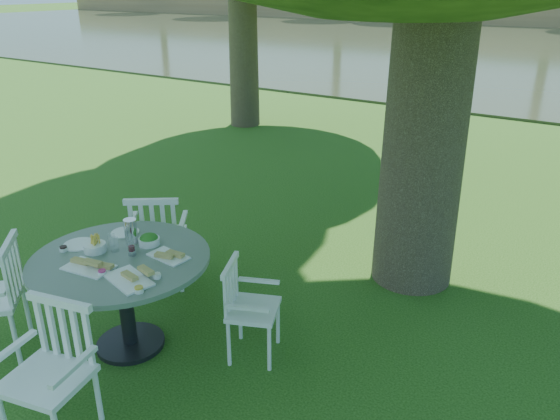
{
  "coord_description": "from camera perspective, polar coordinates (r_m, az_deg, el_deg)",
  "views": [
    {
      "loc": [
        2.56,
        -3.74,
        2.82
      ],
      "look_at": [
        0.0,
        0.2,
        0.85
      ],
      "focal_mm": 35.0,
      "sensor_mm": 36.0,
      "label": 1
    }
  ],
  "objects": [
    {
      "name": "chair_sw",
      "position": [
        4.87,
        -27.15,
        -7.45
      ],
      "size": [
        0.68,
        0.68,
        0.98
      ],
      "rotation": [
        0.0,
        0.0,
        -0.78
      ],
      "color": "white",
      "rests_on": "ground"
    },
    {
      "name": "chair_nw",
      "position": [
        5.37,
        -12.77,
        -2.49
      ],
      "size": [
        0.68,
        0.67,
        0.99
      ],
      "rotation": [
        0.0,
        0.0,
        -2.52
      ],
      "color": "white",
      "rests_on": "ground"
    },
    {
      "name": "chair_se",
      "position": [
        3.91,
        -22.42,
        -14.41
      ],
      "size": [
        0.58,
        0.55,
        0.97
      ],
      "rotation": [
        0.0,
        0.0,
        0.22
      ],
      "color": "white",
      "rests_on": "ground"
    },
    {
      "name": "ground",
      "position": [
        5.34,
        -1.18,
        -9.15
      ],
      "size": [
        140.0,
        140.0,
        0.0
      ],
      "primitive_type": "plane",
      "color": "#18400D",
      "rests_on": "ground"
    },
    {
      "name": "chair_ne",
      "position": [
        4.38,
        -3.85,
        -9.58
      ],
      "size": [
        0.52,
        0.53,
        0.82
      ],
      "rotation": [
        0.0,
        0.0,
        -4.32
      ],
      "color": "white",
      "rests_on": "ground"
    },
    {
      "name": "tableware",
      "position": [
        4.51,
        -16.28,
        -3.84
      ],
      "size": [
        1.12,
        0.84,
        0.21
      ],
      "color": "white",
      "rests_on": "table"
    },
    {
      "name": "table",
      "position": [
        4.53,
        -16.17,
        -6.54
      ],
      "size": [
        1.4,
        1.4,
        0.83
      ],
      "color": "black",
      "rests_on": "ground"
    }
  ]
}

